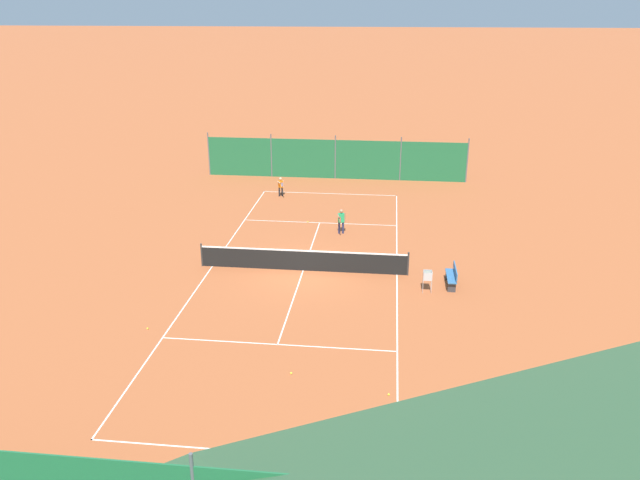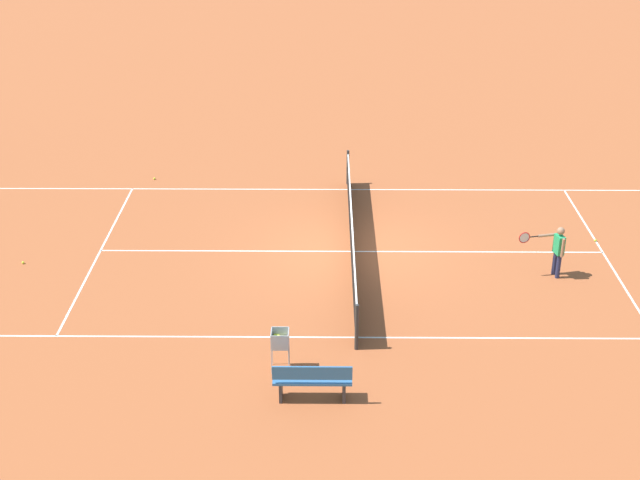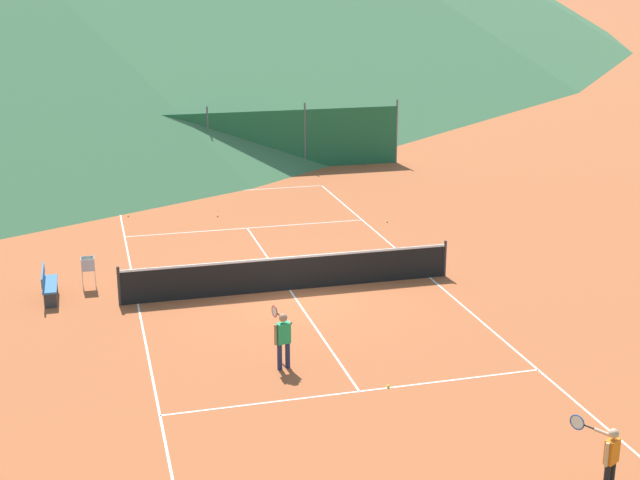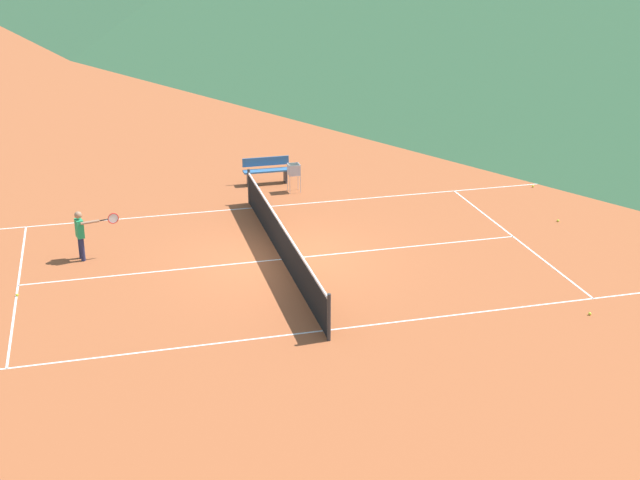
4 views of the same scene
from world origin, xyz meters
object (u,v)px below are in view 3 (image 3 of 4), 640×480
(tennis_ball_by_net_left, at_px, (218,216))
(alpine_chalet, at_px, (256,9))
(tennis_net, at_px, (290,273))
(tennis_ball_mid_court, at_px, (388,386))
(tennis_ball_alley_right, at_px, (387,221))
(ball_hopper, at_px, (89,266))
(courtside_bench, at_px, (48,284))
(player_near_service, at_px, (609,454))
(tennis_ball_near_corner, at_px, (128,216))
(player_far_service, at_px, (283,336))

(tennis_ball_by_net_left, bearing_deg, alpine_chalet, 76.77)
(tennis_net, xyz_separation_m, tennis_ball_mid_court, (0.63, -6.38, -0.47))
(tennis_ball_alley_right, bearing_deg, tennis_net, -129.52)
(ball_hopper, relative_size, courtside_bench, 0.59)
(tennis_ball_mid_court, height_order, courtside_bench, courtside_bench)
(player_near_service, distance_m, tennis_ball_alley_right, 16.98)
(tennis_net, relative_size, tennis_ball_by_net_left, 139.09)
(tennis_net, distance_m, alpine_chalet, 45.34)
(tennis_ball_near_corner, bearing_deg, tennis_ball_alley_right, -19.57)
(tennis_net, bearing_deg, ball_hopper, 163.68)
(player_near_service, height_order, tennis_ball_mid_court, player_near_service)
(player_far_service, distance_m, player_near_service, 7.41)
(tennis_ball_near_corner, height_order, tennis_ball_by_net_left, same)
(ball_hopper, bearing_deg, tennis_ball_near_corner, 78.94)
(alpine_chalet, bearing_deg, ball_hopper, -106.95)
(tennis_net, bearing_deg, tennis_ball_near_corner, 113.19)
(courtside_bench, bearing_deg, tennis_ball_mid_court, -46.17)
(tennis_net, bearing_deg, alpine_chalet, 80.07)
(tennis_net, height_order, tennis_ball_by_net_left, tennis_net)
(player_far_service, xyz_separation_m, alpine_chalet, (9.03, 49.20, 5.07))
(player_near_service, height_order, courtside_bench, player_near_service)
(tennis_ball_by_net_left, bearing_deg, ball_hopper, -124.49)
(tennis_net, distance_m, tennis_ball_near_corner, 9.76)
(tennis_ball_by_net_left, relative_size, tennis_ball_mid_court, 1.00)
(tennis_ball_alley_right, relative_size, tennis_ball_near_corner, 1.00)
(tennis_ball_near_corner, xyz_separation_m, tennis_ball_mid_court, (4.47, -15.34, 0.00))
(tennis_ball_alley_right, bearing_deg, player_far_service, -119.70)
(tennis_net, bearing_deg, tennis_ball_mid_court, -84.32)
(tennis_net, xyz_separation_m, tennis_ball_by_net_left, (-0.75, 8.15, -0.47))
(player_far_service, relative_size, tennis_ball_alley_right, 19.52)
(tennis_ball_by_net_left, bearing_deg, courtside_bench, -127.61)
(tennis_ball_alley_right, bearing_deg, tennis_ball_near_corner, 160.43)
(tennis_ball_alley_right, height_order, courtside_bench, courtside_bench)
(tennis_ball_near_corner, height_order, alpine_chalet, alpine_chalet)
(player_far_service, xyz_separation_m, tennis_ball_by_net_left, (0.52, 13.00, -0.72))
(player_near_service, relative_size, alpine_chalet, 0.09)
(courtside_bench, height_order, alpine_chalet, alpine_chalet)
(tennis_net, bearing_deg, courtside_bench, 172.04)
(tennis_ball_alley_right, height_order, tennis_ball_near_corner, same)
(tennis_ball_alley_right, distance_m, tennis_ball_near_corner, 9.21)
(tennis_ball_near_corner, bearing_deg, courtside_bench, -107.26)
(tennis_ball_alley_right, distance_m, courtside_bench, 12.26)
(tennis_ball_near_corner, height_order, courtside_bench, courtside_bench)
(courtside_bench, bearing_deg, alpine_chalet, 72.02)
(tennis_ball_by_net_left, height_order, alpine_chalet, alpine_chalet)
(tennis_ball_by_net_left, bearing_deg, tennis_ball_alley_right, -22.13)
(tennis_ball_alley_right, bearing_deg, tennis_ball_by_net_left, 157.87)
(player_near_service, xyz_separation_m, tennis_ball_near_corner, (-6.73, 19.94, -0.65))
(ball_hopper, bearing_deg, courtside_bench, -148.00)
(tennis_ball_near_corner, relative_size, ball_hopper, 0.07)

